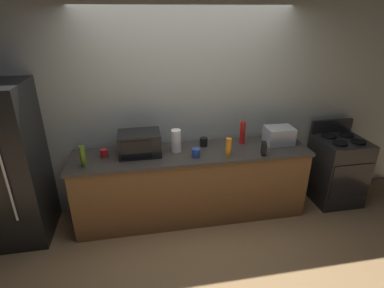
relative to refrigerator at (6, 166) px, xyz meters
The scene contains 15 objects.
ground_plane 2.27m from the refrigerator, 11.03° to the right, with size 8.00×8.00×0.00m, color #A87F51.
back_wall 2.14m from the refrigerator, 11.32° to the left, with size 6.40×0.10×2.70m, color #9EA399.
counter_run 2.10m from the refrigerator, ahead, with size 2.84×0.64×0.90m.
refrigerator is the anchor object (origin of this frame).
stove_range 4.07m from the refrigerator, ahead, with size 0.60×0.61×1.08m.
microwave 1.45m from the refrigerator, ahead, with size 0.48×0.35×0.27m.
toaster_oven 3.17m from the refrigerator, ahead, with size 0.34×0.26×0.21m, color #B7BABF.
paper_towel_roll 1.87m from the refrigerator, ahead, with size 0.12×0.12×0.27m, color white.
cordless_phone 2.87m from the refrigerator, ahead, with size 0.05×0.11×0.15m, color black.
bottle_olive_oil 0.86m from the refrigerator, 10.46° to the right, with size 0.06×0.06×0.24m, color #4C6B19.
bottle_dish_soap 2.45m from the refrigerator, ahead, with size 0.07×0.07×0.22m, color orange.
bottle_hot_sauce 2.72m from the refrigerator, ahead, with size 0.07×0.07×0.29m, color red.
mug_red 1.04m from the refrigerator, ahead, with size 0.09×0.09×0.09m, color red.
mug_blue 2.08m from the refrigerator, ahead, with size 0.10×0.10×0.10m, color #2D4CB2.
mug_black 2.23m from the refrigerator, ahead, with size 0.10×0.10×0.11m, color black.
Camera 1 is at (-0.59, -2.81, 2.44)m, focal length 28.36 mm.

